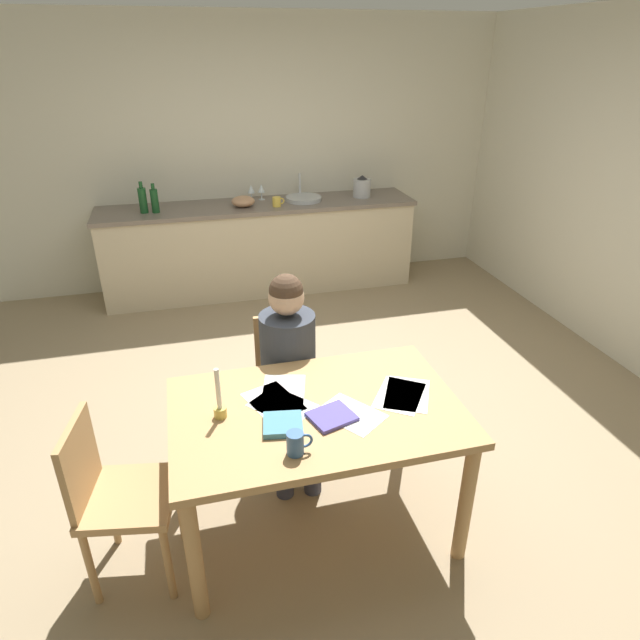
% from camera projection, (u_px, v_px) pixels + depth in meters
% --- Properties ---
extents(ground_plane, '(5.20, 5.20, 0.04)m').
position_uv_depth(ground_plane, '(313.00, 411.00, 3.88)').
color(ground_plane, '#937F60').
extents(wall_back, '(5.20, 0.12, 2.60)m').
position_uv_depth(wall_back, '(251.00, 156.00, 5.53)').
color(wall_back, beige).
rests_on(wall_back, ground).
extents(kitchen_counter, '(3.11, 0.64, 0.90)m').
position_uv_depth(kitchen_counter, '(260.00, 247.00, 5.60)').
color(kitchen_counter, beige).
rests_on(kitchen_counter, ground).
extents(dining_table, '(1.39, 0.90, 0.74)m').
position_uv_depth(dining_table, '(317.00, 425.00, 2.67)').
color(dining_table, tan).
rests_on(dining_table, ground).
extents(chair_at_table, '(0.43, 0.43, 0.85)m').
position_uv_depth(chair_at_table, '(287.00, 380.00, 3.34)').
color(chair_at_table, tan).
rests_on(chair_at_table, ground).
extents(person_seated, '(0.35, 0.61, 1.19)m').
position_uv_depth(person_seated, '(289.00, 363.00, 3.12)').
color(person_seated, '#333842').
rests_on(person_seated, ground).
extents(chair_side_empty, '(0.47, 0.47, 0.87)m').
position_uv_depth(chair_side_empty, '(115.00, 493.00, 2.47)').
color(chair_side_empty, tan).
rests_on(chair_side_empty, ground).
extents(coffee_mug, '(0.11, 0.07, 0.11)m').
position_uv_depth(coffee_mug, '(296.00, 443.00, 2.31)').
color(coffee_mug, '#33598C').
rests_on(coffee_mug, dining_table).
extents(candlestick, '(0.06, 0.06, 0.26)m').
position_uv_depth(candlestick, '(219.00, 404.00, 2.53)').
color(candlestick, gold).
rests_on(candlestick, dining_table).
extents(book_magazine, '(0.20, 0.20, 0.03)m').
position_uv_depth(book_magazine, '(283.00, 424.00, 2.49)').
color(book_magazine, teal).
rests_on(book_magazine, dining_table).
extents(book_cookery, '(0.24, 0.22, 0.02)m').
position_uv_depth(book_cookery, '(332.00, 417.00, 2.55)').
color(book_cookery, '#4D4497').
rests_on(book_cookery, dining_table).
extents(paper_letter, '(0.35, 0.36, 0.00)m').
position_uv_depth(paper_letter, '(282.00, 405.00, 2.64)').
color(paper_letter, white).
rests_on(paper_letter, dining_table).
extents(paper_bill, '(0.30, 0.35, 0.00)m').
position_uv_depth(paper_bill, '(273.00, 401.00, 2.67)').
color(paper_bill, white).
rests_on(paper_bill, dining_table).
extents(paper_envelope, '(0.34, 0.36, 0.00)m').
position_uv_depth(paper_envelope, '(351.00, 414.00, 2.58)').
color(paper_envelope, white).
rests_on(paper_envelope, dining_table).
extents(paper_receipt, '(0.34, 0.36, 0.00)m').
position_uv_depth(paper_receipt, '(399.00, 395.00, 2.72)').
color(paper_receipt, white).
rests_on(paper_receipt, dining_table).
extents(paper_notice, '(0.32, 0.36, 0.00)m').
position_uv_depth(paper_notice, '(407.00, 394.00, 2.73)').
color(paper_notice, white).
rests_on(paper_notice, dining_table).
extents(paper_flyer, '(0.28, 0.34, 0.00)m').
position_uv_depth(paper_flyer, '(283.00, 391.00, 2.75)').
color(paper_flyer, white).
rests_on(paper_flyer, dining_table).
extents(sink_unit, '(0.36, 0.36, 0.24)m').
position_uv_depth(sink_unit, '(303.00, 198.00, 5.49)').
color(sink_unit, '#B2B7BC').
rests_on(sink_unit, kitchen_counter).
extents(bottle_oil, '(0.08, 0.08, 0.29)m').
position_uv_depth(bottle_oil, '(143.00, 200.00, 5.05)').
color(bottle_oil, '#194C23').
rests_on(bottle_oil, kitchen_counter).
extents(bottle_vinegar, '(0.07, 0.07, 0.27)m').
position_uv_depth(bottle_vinegar, '(155.00, 200.00, 5.06)').
color(bottle_vinegar, '#194C23').
rests_on(bottle_vinegar, kitchen_counter).
extents(mixing_bowl, '(0.22, 0.22, 0.10)m').
position_uv_depth(mixing_bowl, '(243.00, 201.00, 5.28)').
color(mixing_bowl, tan).
rests_on(mixing_bowl, kitchen_counter).
extents(stovetop_kettle, '(0.18, 0.18, 0.22)m').
position_uv_depth(stovetop_kettle, '(362.00, 187.00, 5.59)').
color(stovetop_kettle, '#B7BABF').
rests_on(stovetop_kettle, kitchen_counter).
extents(wine_glass_near_sink, '(0.07, 0.07, 0.15)m').
position_uv_depth(wine_glass_near_sink, '(261.00, 189.00, 5.49)').
color(wine_glass_near_sink, silver).
rests_on(wine_glass_near_sink, kitchen_counter).
extents(wine_glass_by_kettle, '(0.07, 0.07, 0.15)m').
position_uv_depth(wine_glass_by_kettle, '(251.00, 189.00, 5.47)').
color(wine_glass_by_kettle, silver).
rests_on(wine_glass_by_kettle, kitchen_counter).
extents(teacup_on_counter, '(0.12, 0.08, 0.09)m').
position_uv_depth(teacup_on_counter, '(277.00, 202.00, 5.28)').
color(teacup_on_counter, '#F2CC4C').
rests_on(teacup_on_counter, kitchen_counter).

